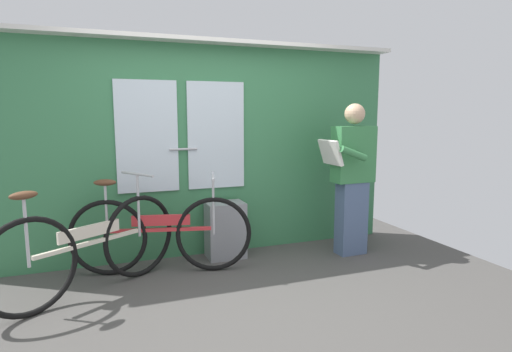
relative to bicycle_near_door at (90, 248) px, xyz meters
name	(u,v)px	position (x,y,z in m)	size (l,w,h in m)	color
ground_plane	(245,309)	(1.11, -0.67, -0.42)	(5.31, 4.37, 0.04)	#474442
train_door_wall	(201,146)	(1.10, 0.70, 0.76)	(4.31, 0.28, 2.22)	#387A4C
bicycle_near_door	(90,248)	(0.00, 0.00, 0.00)	(1.49, 0.98, 0.96)	black
bicycle_leaning_behind	(161,234)	(0.61, 0.28, -0.02)	(1.65, 0.55, 0.93)	black
passenger_reading_newspaper	(352,176)	(2.58, 0.14, 0.44)	(0.56, 0.47, 1.59)	slate
trash_bin_by_wall	(225,230)	(1.30, 0.49, -0.11)	(0.39, 0.28, 0.58)	gray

